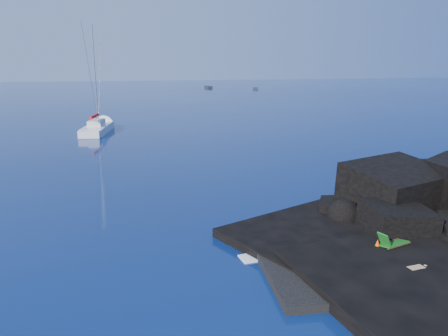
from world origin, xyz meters
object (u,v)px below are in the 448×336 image
Objects in this scene: deck_chair at (395,239)px; distant_boat_a at (208,88)px; sunbather at (416,269)px; marker_cone at (377,245)px; distant_boat_b at (256,89)px; sailboat at (98,132)px.

deck_chair reaches higher than distant_boat_a.
deck_chair is 134.76m from distant_boat_a.
distant_boat_a is (21.93, 135.24, -0.53)m from sunbather.
deck_chair is 2.74× the size of marker_cone.
distant_boat_a is at bearing 80.52° from marker_cone.
sunbather is 129.00m from distant_boat_b.
deck_chair is 0.86m from marker_cone.
deck_chair is 0.31× the size of distant_boat_a.
sunbather reaches higher than distant_boat_b.
marker_cone is at bearing 157.58° from deck_chair.
sailboat is at bearing 101.40° from sunbather.
distant_boat_b is at bearing -42.53° from distant_boat_a.
distant_boat_b is at bearing 69.91° from sailboat.
sailboat reaches higher than marker_cone.
distant_boat_a is 17.38m from distant_boat_b.
sailboat is 93.75m from distant_boat_b.
marker_cone reaches higher than distant_boat_b.
sailboat is 3.22× the size of distant_boat_b.
sunbather is 3.34× the size of marker_cone.
sailboat is 45.84m from sunbather.
sailboat reaches higher than distant_boat_a.
deck_chair reaches higher than sunbather.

